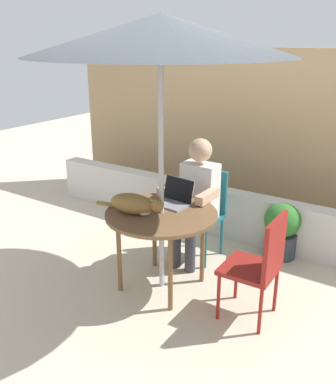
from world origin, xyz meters
name	(u,v)px	position (x,y,z in m)	size (l,w,h in m)	color
ground_plane	(162,285)	(0.00, 0.00, 0.00)	(14.00, 14.00, 0.00)	beige
fence_back	(256,136)	(0.00, 2.00, 0.99)	(5.25, 0.08, 1.99)	tan
planter_wall_low	(226,213)	(0.00, 1.26, 0.26)	(4.72, 0.20, 0.53)	beige
patio_table	(161,219)	(0.00, 0.00, 0.64)	(0.95, 0.95, 0.71)	brown
patio_umbrella	(160,35)	(0.00, 0.00, 2.10)	(2.02, 2.02, 2.26)	#B7B7BC
chair_occupied	(204,207)	(0.00, 0.74, 0.51)	(0.40, 0.40, 0.87)	#1E606B
chair_empty	(261,261)	(0.89, 0.02, 0.51)	(0.41, 0.41, 0.87)	maroon
person_seated	(196,195)	(0.00, 0.58, 0.68)	(0.48, 0.48, 1.21)	white
laptop	(175,197)	(-0.02, 0.24, 0.77)	(0.32, 0.28, 0.21)	gray
cat	(135,204)	(-0.16, -0.14, 0.79)	(0.65, 0.25, 0.17)	olive
potted_plant_near_fence	(185,197)	(-0.58, 1.34, 0.31)	(0.37, 0.37, 0.58)	#33383D
potted_plant_by_chair	(282,229)	(0.69, 1.11, 0.30)	(0.36, 0.36, 0.57)	#33383D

